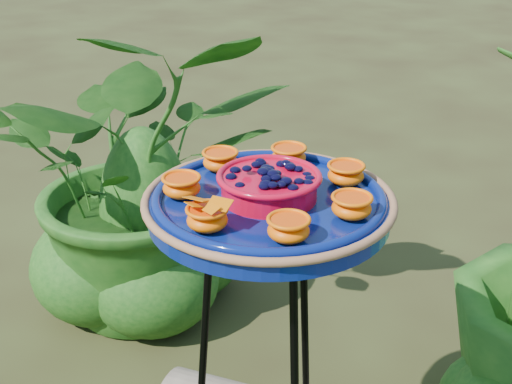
{
  "coord_description": "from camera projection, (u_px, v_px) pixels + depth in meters",
  "views": [
    {
      "loc": [
        0.57,
        -0.89,
        1.33
      ],
      "look_at": [
        0.1,
        0.04,
        0.84
      ],
      "focal_mm": 50.0,
      "sensor_mm": 36.0,
      "label": 1
    }
  ],
  "objects": [
    {
      "name": "tripod_stand",
      "position": [
        268.0,
        368.0,
        1.31
      ],
      "size": [
        0.34,
        0.34,
        0.79
      ],
      "rotation": [
        0.0,
        0.0,
        -0.2
      ],
      "color": "black",
      "rests_on": "ground"
    },
    {
      "name": "shrub_back_left",
      "position": [
        143.0,
        169.0,
        2.15
      ],
      "size": [
        1.12,
        1.07,
        0.96
      ],
      "primitive_type": "imported",
      "rotation": [
        0.0,
        0.0,
        0.51
      ],
      "color": "#164813",
      "rests_on": "ground"
    },
    {
      "name": "feeder_dish",
      "position": [
        269.0,
        199.0,
        1.17
      ],
      "size": [
        0.47,
        0.47,
        0.09
      ],
      "rotation": [
        0.0,
        0.0,
        -0.2
      ],
      "color": "navy",
      "rests_on": "tripod_stand"
    }
  ]
}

